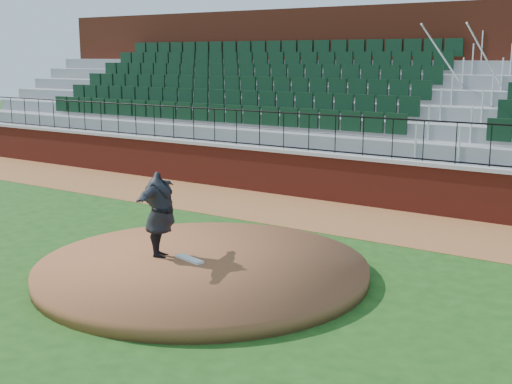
% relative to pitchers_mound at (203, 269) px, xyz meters
% --- Properties ---
extents(ground, '(90.00, 90.00, 0.00)m').
position_rel_pitchers_mound_xyz_m(ground, '(0.15, -0.03, -0.12)').
color(ground, '#1B4614').
rests_on(ground, ground).
extents(warning_track, '(34.00, 3.20, 0.01)m').
position_rel_pitchers_mound_xyz_m(warning_track, '(0.15, 5.37, -0.12)').
color(warning_track, brown).
rests_on(warning_track, ground).
extents(field_wall, '(34.00, 0.35, 1.20)m').
position_rel_pitchers_mound_xyz_m(field_wall, '(0.15, 6.97, 0.47)').
color(field_wall, maroon).
rests_on(field_wall, ground).
extents(wall_cap, '(34.00, 0.45, 0.10)m').
position_rel_pitchers_mound_xyz_m(wall_cap, '(0.15, 6.97, 1.12)').
color(wall_cap, '#B7B7B7').
rests_on(wall_cap, field_wall).
extents(wall_railing, '(34.00, 0.05, 1.00)m').
position_rel_pitchers_mound_xyz_m(wall_railing, '(0.15, 6.97, 1.67)').
color(wall_railing, black).
rests_on(wall_railing, wall_cap).
extents(seating_stands, '(34.00, 5.10, 4.60)m').
position_rel_pitchers_mound_xyz_m(seating_stands, '(0.15, 9.69, 2.18)').
color(seating_stands, gray).
rests_on(seating_stands, ground).
extents(concourse_wall, '(34.00, 0.50, 5.50)m').
position_rel_pitchers_mound_xyz_m(concourse_wall, '(0.15, 12.49, 2.62)').
color(concourse_wall, maroon).
rests_on(concourse_wall, ground).
extents(pitchers_mound, '(5.88, 5.88, 0.25)m').
position_rel_pitchers_mound_xyz_m(pitchers_mound, '(0.00, 0.00, 0.00)').
color(pitchers_mound, brown).
rests_on(pitchers_mound, ground).
extents(pitching_rubber, '(0.67, 0.31, 0.04)m').
position_rel_pitchers_mound_xyz_m(pitching_rubber, '(-0.27, -0.03, 0.15)').
color(pitching_rubber, white).
rests_on(pitching_rubber, pitchers_mound).
extents(pitcher, '(1.35, 1.96, 1.57)m').
position_rel_pitchers_mound_xyz_m(pitcher, '(-0.86, -0.13, 0.91)').
color(pitcher, black).
rests_on(pitcher, pitchers_mound).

